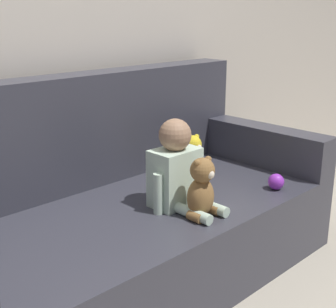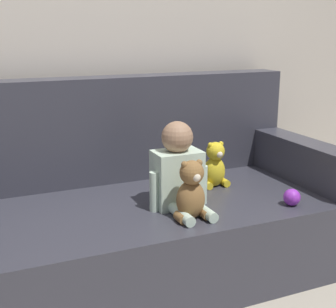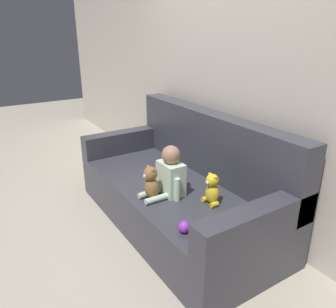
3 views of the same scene
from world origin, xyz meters
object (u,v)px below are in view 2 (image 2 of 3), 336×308
(person_baby, at_px, (178,172))
(plush_toy_side, at_px, (215,166))
(teddy_bear_brown, at_px, (191,192))
(toy_ball, at_px, (292,197))
(couch, at_px, (135,211))

(person_baby, distance_m, plush_toy_side, 0.36)
(teddy_bear_brown, xyz_separation_m, toy_ball, (0.52, -0.05, -0.09))
(couch, relative_size, teddy_bear_brown, 7.53)
(couch, xyz_separation_m, toy_ball, (0.65, -0.43, 0.12))
(teddy_bear_brown, distance_m, plush_toy_side, 0.47)
(plush_toy_side, bearing_deg, toy_ball, -63.12)
(person_baby, distance_m, teddy_bear_brown, 0.17)
(teddy_bear_brown, xyz_separation_m, plush_toy_side, (0.31, 0.35, -0.01))
(plush_toy_side, height_order, toy_ball, plush_toy_side)
(couch, relative_size, person_baby, 5.00)
(teddy_bear_brown, height_order, toy_ball, teddy_bear_brown)
(person_baby, height_order, teddy_bear_brown, person_baby)
(person_baby, height_order, plush_toy_side, person_baby)
(person_baby, relative_size, teddy_bear_brown, 1.51)
(couch, xyz_separation_m, plush_toy_side, (0.44, -0.03, 0.20))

